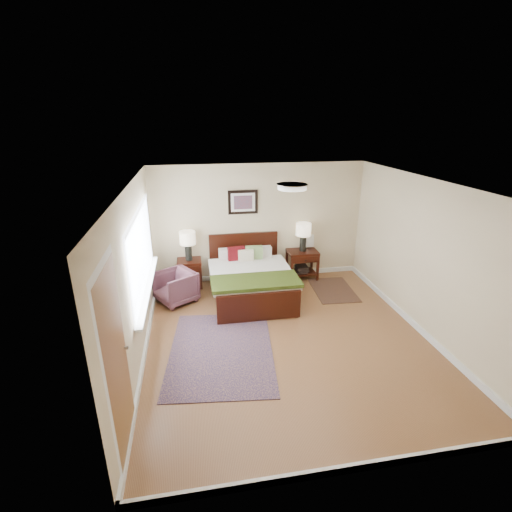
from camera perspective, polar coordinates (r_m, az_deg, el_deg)
name	(u,v)px	position (r m, az deg, el deg)	size (l,w,h in m)	color
floor	(287,338)	(6.21, 4.77, -12.40)	(5.00, 5.00, 0.00)	brown
back_wall	(259,223)	(7.94, 0.50, 5.11)	(4.50, 0.04, 2.50)	beige
front_wall	(361,372)	(3.58, 15.90, -16.79)	(4.50, 0.04, 2.50)	beige
left_wall	(135,277)	(5.52, -18.10, -3.15)	(0.04, 5.00, 2.50)	beige
right_wall	(425,258)	(6.56, 24.50, -0.22)	(0.04, 5.00, 2.50)	beige
ceiling	(292,184)	(5.28, 5.58, 10.97)	(4.50, 5.00, 0.02)	white
window	(143,252)	(6.11, -16.94, 0.59)	(0.11, 2.72, 1.32)	silver
door	(117,364)	(4.09, -20.60, -15.29)	(0.06, 1.00, 2.18)	silver
ceil_fixture	(292,186)	(5.29, 5.57, 10.60)	(0.44, 0.44, 0.08)	white
bed	(250,275)	(7.26, -0.88, -2.88)	(1.60, 1.92, 1.04)	black
wall_art	(243,202)	(7.74, -2.02, 8.27)	(0.62, 0.05, 0.50)	black
nightstand_left	(189,266)	(7.83, -10.21, -1.51)	(0.50, 0.45, 0.59)	black
nightstand_right	(302,262)	(8.20, 7.12, -0.88)	(0.65, 0.49, 0.64)	black
lamp_left	(188,241)	(7.66, -10.46, 2.33)	(0.32, 0.32, 0.61)	black
lamp_right	(303,232)	(7.99, 7.31, 3.67)	(0.32, 0.32, 0.61)	black
armchair	(176,287)	(7.30, -12.27, -4.68)	(0.67, 0.68, 0.62)	brown
rug_persian	(221,350)	(5.91, -5.35, -14.28)	(1.56, 2.20, 0.01)	#0B0D39
rug_navy	(333,290)	(7.89, 11.76, -5.11)	(0.80, 1.20, 0.01)	black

